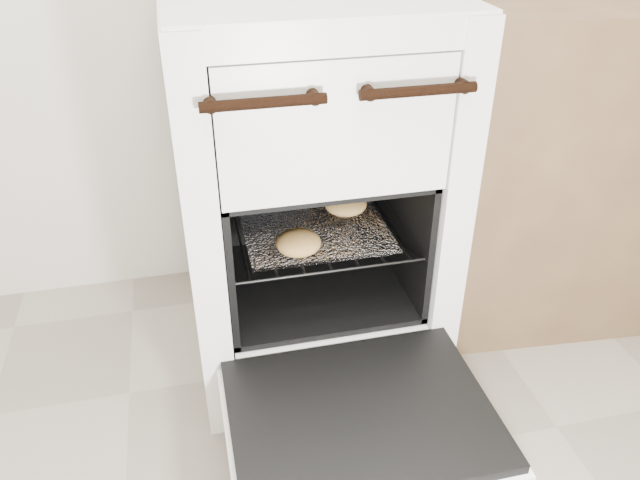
{
  "coord_description": "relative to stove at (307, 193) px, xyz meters",
  "views": [
    {
      "loc": [
        -0.12,
        -0.19,
        1.16
      ],
      "look_at": [
        0.16,
        1.02,
        0.4
      ],
      "focal_mm": 35.0,
      "sensor_mm": 36.0,
      "label": 1
    }
  ],
  "objects": [
    {
      "name": "oven_door",
      "position": [
        -0.0,
        -0.51,
        -0.25
      ],
      "size": [
        0.54,
        0.42,
        0.04
      ],
      "color": "black",
      "rests_on": "stove"
    },
    {
      "name": "foil_sheet",
      "position": [
        0.0,
        -0.09,
        -0.05
      ],
      "size": [
        0.34,
        0.3,
        0.01
      ],
      "primitive_type": "cube",
      "color": "white",
      "rests_on": "oven_rack"
    },
    {
      "name": "oven_rack",
      "position": [
        -0.0,
        -0.07,
        -0.06
      ],
      "size": [
        0.44,
        0.42,
        0.01
      ],
      "color": "black",
      "rests_on": "stove"
    },
    {
      "name": "stove",
      "position": [
        0.0,
        0.0,
        0.0
      ],
      "size": [
        0.6,
        0.67,
        0.92
      ],
      "color": "white",
      "rests_on": "ground"
    },
    {
      "name": "counter",
      "position": [
        0.77,
        0.08,
        -0.01
      ],
      "size": [
        0.92,
        0.65,
        0.88
      ],
      "primitive_type": "cube",
      "rotation": [
        0.0,
        0.0,
        -0.08
      ],
      "color": "brown",
      "rests_on": "ground"
    },
    {
      "name": "baked_rolls",
      "position": [
        0.04,
        -0.07,
        -0.02
      ],
      "size": [
        0.28,
        0.33,
        0.05
      ],
      "color": "tan",
      "rests_on": "foil_sheet"
    }
  ]
}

